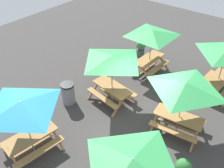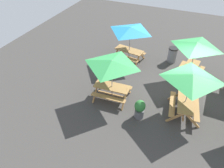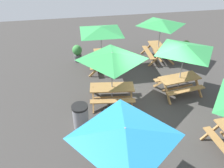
# 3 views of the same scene
# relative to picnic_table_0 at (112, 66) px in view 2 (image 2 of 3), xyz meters

# --- Properties ---
(ground_plane) EXTENTS (25.41, 25.41, 0.00)m
(ground_plane) POSITION_rel_picnic_table_0_xyz_m (3.28, 1.81, -1.99)
(ground_plane) COLOR #3D3A38
(ground_plane) RESTS_ON ground
(picnic_table_0) EXTENTS (2.10, 2.10, 2.34)m
(picnic_table_0) POSITION_rel_picnic_table_0_xyz_m (0.00, 0.00, 0.00)
(picnic_table_0) COLOR #A87A44
(picnic_table_0) RESTS_ON ground
(picnic_table_1) EXTENTS (2.26, 2.26, 2.34)m
(picnic_table_1) POSITION_rel_picnic_table_0_xyz_m (3.44, 3.38, 0.00)
(picnic_table_1) COLOR #A87A44
(picnic_table_1) RESTS_ON ground
(picnic_table_2) EXTENTS (2.27, 2.27, 2.34)m
(picnic_table_2) POSITION_rel_picnic_table_0_xyz_m (-0.43, 3.83, 0.00)
(picnic_table_2) COLOR #A87A44
(picnic_table_2) RESTS_ON ground
(picnic_table_5) EXTENTS (2.25, 2.25, 2.34)m
(picnic_table_5) POSITION_rel_picnic_table_0_xyz_m (3.59, 0.33, 0.00)
(picnic_table_5) COLOR #A87A44
(picnic_table_5) RESTS_ON ground
(trash_bin_gray) EXTENTS (0.59, 0.59, 0.98)m
(trash_bin_gray) POSITION_rel_picnic_table_0_xyz_m (2.17, 4.77, -1.49)
(trash_bin_gray) COLOR gray
(trash_bin_gray) RESTS_ON ground
(potted_plant_1) EXTENTS (0.51, 0.51, 0.99)m
(potted_plant_1) POSITION_rel_picnic_table_0_xyz_m (1.72, -0.76, -1.46)
(potted_plant_1) COLOR #59595B
(potted_plant_1) RESTS_ON ground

